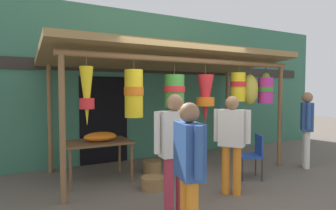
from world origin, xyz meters
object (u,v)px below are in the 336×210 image
(flower_heap_on_table, at_px, (101,137))
(wicker_basket_by_table, at_px, (153,183))
(passerby_at_right, at_px, (307,123))
(wicker_basket_spare, at_px, (152,166))
(folding_chair, at_px, (254,152))
(display_table, at_px, (97,145))
(shopper_by_bananas, at_px, (175,145))
(vendor_in_orange, at_px, (232,137))
(customer_foreground, at_px, (189,164))

(flower_heap_on_table, height_order, wicker_basket_by_table, flower_heap_on_table)
(passerby_at_right, bearing_deg, wicker_basket_spare, 157.51)
(folding_chair, bearing_deg, display_table, 154.80)
(wicker_basket_spare, relative_size, shopper_by_bananas, 0.23)
(flower_heap_on_table, relative_size, folding_chair, 0.71)
(folding_chair, distance_m, wicker_basket_spare, 2.04)
(wicker_basket_by_table, distance_m, vendor_in_orange, 1.54)
(display_table, xyz_separation_m, folding_chair, (2.66, -1.25, -0.17))
(vendor_in_orange, bearing_deg, passerby_at_right, 10.34)
(shopper_by_bananas, height_order, passerby_at_right, passerby_at_right)
(customer_foreground, relative_size, shopper_by_bananas, 0.95)
(folding_chair, distance_m, wicker_basket_by_table, 2.02)
(display_table, xyz_separation_m, passerby_at_right, (4.23, -1.23, 0.30))
(folding_chair, distance_m, passerby_at_right, 1.64)
(display_table, bearing_deg, wicker_basket_spare, 2.41)
(folding_chair, xyz_separation_m, wicker_basket_by_table, (-1.95, 0.37, -0.40))
(folding_chair, bearing_deg, wicker_basket_by_table, 169.20)
(wicker_basket_spare, bearing_deg, display_table, -177.59)
(passerby_at_right, bearing_deg, folding_chair, -179.32)
(wicker_basket_spare, distance_m, shopper_by_bananas, 2.24)
(shopper_by_bananas, bearing_deg, vendor_in_orange, 11.98)
(flower_heap_on_table, xyz_separation_m, customer_foreground, (0.22, -2.66, 0.08))
(wicker_basket_spare, height_order, shopper_by_bananas, shopper_by_bananas)
(wicker_basket_by_table, bearing_deg, display_table, 128.99)
(wicker_basket_by_table, bearing_deg, flower_heap_on_table, 128.08)
(display_table, xyz_separation_m, customer_foreground, (0.28, -2.71, 0.24))
(vendor_in_orange, bearing_deg, display_table, 135.80)
(wicker_basket_spare, height_order, vendor_in_orange, vendor_in_orange)
(wicker_basket_spare, distance_m, vendor_in_orange, 2.01)
(wicker_basket_by_table, xyz_separation_m, passerby_at_right, (3.52, -0.35, 0.86))
(folding_chair, relative_size, wicker_basket_by_table, 2.15)
(wicker_basket_spare, distance_m, customer_foreground, 2.99)
(display_table, bearing_deg, flower_heap_on_table, -38.26)
(flower_heap_on_table, xyz_separation_m, folding_chair, (2.60, -1.20, -0.33))
(flower_heap_on_table, bearing_deg, wicker_basket_by_table, -51.92)
(customer_foreground, distance_m, passerby_at_right, 4.22)
(wicker_basket_spare, xyz_separation_m, shopper_by_bananas, (-0.59, -1.99, 0.84))
(wicker_basket_by_table, height_order, customer_foreground, customer_foreground)
(folding_chair, distance_m, shopper_by_bananas, 2.27)
(customer_foreground, height_order, shopper_by_bananas, shopper_by_bananas)
(folding_chair, xyz_separation_m, shopper_by_bananas, (-2.12, -0.69, 0.46))
(display_table, xyz_separation_m, wicker_basket_by_table, (0.71, -0.88, -0.56))
(wicker_basket_by_table, bearing_deg, wicker_basket_spare, 65.52)
(wicker_basket_spare, relative_size, customer_foreground, 0.25)
(wicker_basket_spare, bearing_deg, shopper_by_bananas, -106.54)
(vendor_in_orange, distance_m, passerby_at_right, 2.53)
(wicker_basket_by_table, bearing_deg, passerby_at_right, -5.73)
(flower_heap_on_table, bearing_deg, display_table, 141.74)
(folding_chair, xyz_separation_m, customer_foreground, (-2.38, -1.46, 0.41))
(vendor_in_orange, xyz_separation_m, shopper_by_bananas, (-1.19, -0.25, 0.02))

